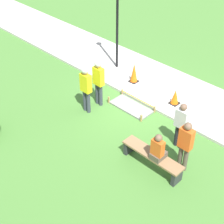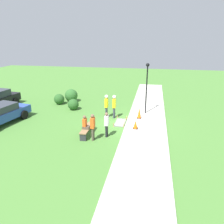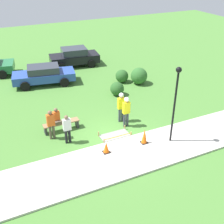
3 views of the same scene
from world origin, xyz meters
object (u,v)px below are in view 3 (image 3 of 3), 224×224
Objects in this scene: park_bench at (61,124)px; parked_car_black at (74,57)px; worker_supervisor at (126,109)px; worker_assistant at (121,105)px; traffic_cone_near_patch at (106,147)px; traffic_cone_far_patch at (144,136)px; person_seated_on_bench at (57,117)px; bystander_in_orange_shirt at (51,123)px; bystander_in_gray_shirt at (67,128)px; lamppost_near at (176,95)px; parked_car_blue at (44,75)px.

parked_car_black is (4.01, 9.66, 0.44)m from park_bench.
park_bench is 10.47m from parked_car_black.
worker_assistant is (-0.01, 0.61, -0.01)m from worker_supervisor.
traffic_cone_far_patch reaches higher than traffic_cone_near_patch.
parked_car_black is (4.22, 9.61, -0.06)m from person_seated_on_bench.
traffic_cone_near_patch is 0.66× the size of person_seated_on_bench.
traffic_cone_far_patch is at bearing -40.68° from person_seated_on_bench.
worker_assistant is 4.11m from bystander_in_orange_shirt.
bystander_in_gray_shirt is at bearing 152.57° from traffic_cone_far_patch.
park_bench is 0.49× the size of lamppost_near.
bystander_in_orange_shirt reaches higher than traffic_cone_near_patch.
lamppost_near is (5.49, -2.95, 1.79)m from bystander_in_orange_shirt.
bystander_in_orange_shirt is 7.48m from parked_car_blue.
parked_car_black is (0.57, 10.20, -0.30)m from worker_assistant.
traffic_cone_far_patch is at bearing -31.48° from bystander_in_orange_shirt.
traffic_cone_far_patch is at bearing -63.77° from parked_car_blue.
parked_car_blue reaches higher than park_bench.
bystander_in_gray_shirt reaches higher than traffic_cone_far_patch.
lamppost_near reaches higher than parked_car_blue.
traffic_cone_near_patch is at bearing -75.43° from parked_car_blue.
park_bench is 1.08× the size of worker_supervisor.
traffic_cone_near_patch is at bearing 177.24° from traffic_cone_far_patch.
worker_supervisor is 3.48m from bystander_in_gray_shirt.
bystander_in_orange_shirt is at bearing -89.87° from parked_car_blue.
park_bench is 3.55m from worker_assistant.
traffic_cone_far_patch is 0.44× the size of worker_assistant.
lamppost_near reaches higher than traffic_cone_near_patch.
parked_car_blue is (0.86, 6.73, -0.11)m from person_seated_on_bench.
person_seated_on_bench is 6.45m from lamppost_near.
park_bench is at bearing 143.80° from lamppost_near.
person_seated_on_bench is 0.53× the size of bystander_in_orange_shirt.
park_bench is at bearing 171.14° from worker_assistant.
traffic_cone_far_patch is at bearing -85.76° from parked_car_black.
person_seated_on_bench is at bearing 117.43° from traffic_cone_near_patch.
traffic_cone_far_patch is 10.29m from parked_car_blue.
park_bench is 1.22× the size of bystander_in_gray_shirt.
person_seated_on_bench is 3.70m from worker_assistant.
parked_car_blue is (-0.73, 9.79, 0.37)m from traffic_cone_near_patch.
worker_assistant is 10.22m from parked_car_black.
parked_car_blue is at bearing 110.82° from worker_assistant.
park_bench is 3.71m from worker_supervisor.
worker_assistant reaches higher than traffic_cone_near_patch.
worker_supervisor is at bearing -18.40° from park_bench.
parked_car_black is at bearing 93.52° from lamppost_near.
parked_car_blue is at bearing 94.25° from traffic_cone_near_patch.
bystander_in_orange_shirt is 0.97m from bystander_in_gray_shirt.
parked_car_black reaches higher than park_bench.
worker_supervisor is 0.45× the size of lamppost_near.
lamppost_near is (1.38, -2.99, 1.64)m from worker_assistant.
traffic_cone_far_patch is 2.06m from worker_supervisor.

